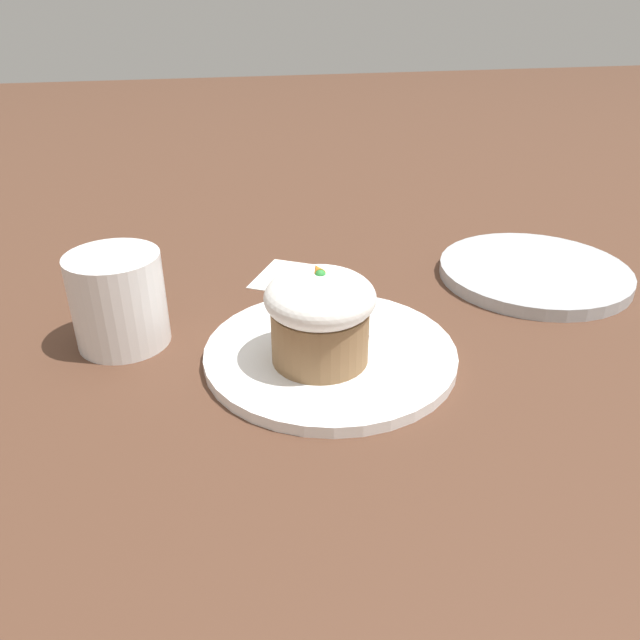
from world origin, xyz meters
TOP-DOWN VIEW (x-y plane):
  - ground_plane at (0.00, 0.00)m, footprint 4.00×4.00m
  - dessert_plate at (0.00, 0.00)m, footprint 0.25×0.25m
  - carrot_cake at (-0.02, 0.01)m, footprint 0.10×0.10m
  - spoon at (-0.01, -0.02)m, footprint 0.11×0.11m
  - coffee_cup at (0.08, 0.20)m, footprint 0.13×0.09m
  - side_plate at (0.13, -0.29)m, footprint 0.23×0.23m
  - paper_napkin at (0.19, 0.01)m, footprint 0.12×0.11m

SIDE VIEW (x-z plane):
  - ground_plane at x=0.00m, z-range 0.00..0.00m
  - paper_napkin at x=0.19m, z-range 0.00..0.00m
  - dessert_plate at x=0.00m, z-range 0.00..0.01m
  - side_plate at x=0.13m, z-range 0.00..0.02m
  - spoon at x=-0.01m, z-range 0.01..0.02m
  - coffee_cup at x=0.08m, z-range 0.00..0.10m
  - carrot_cake at x=-0.02m, z-range 0.01..0.10m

